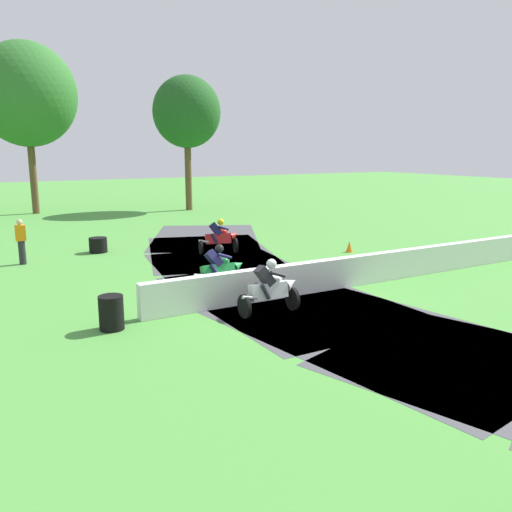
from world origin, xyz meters
The scene contains 12 objects.
ground_plane centered at (0.00, 0.00, 0.00)m, with size 120.00×120.00×0.00m, color #4C933D.
track_asphalt centered at (1.07, 0.01, 0.00)m, with size 8.91×29.66×0.01m.
safety_barrier centered at (5.00, 0.03, 0.45)m, with size 0.30×18.19×0.90m, color white.
motorcycle_lead_red centered at (1.24, 6.53, 0.65)m, with size 1.71×1.04×1.43m.
motorcycle_chase_green centered at (-1.15, 1.55, 0.63)m, with size 1.69×0.90×1.42m.
motorcycle_trailing_white centered at (-1.03, -1.12, 0.66)m, with size 1.68×0.69×1.42m.
tire_stack_near centered at (-2.94, 9.09, 0.30)m, with size 0.71×0.71×0.60m.
tire_stack_mid_a centered at (-4.84, -0.35, 0.40)m, with size 0.57×0.57×0.80m.
track_marshal centered at (-5.84, 8.21, 0.82)m, with size 0.34×0.24×1.63m.
traffic_cone centered at (5.88, 4.15, 0.22)m, with size 0.28×0.28×0.44m, color orange.
tree_far_right centered at (5.99, 21.19, 6.43)m, with size 4.46×4.46×8.81m.
tree_mid_rise centered at (-3.36, 24.19, 7.35)m, with size 6.06×6.06×10.55m.
Camera 1 is at (-7.64, -11.98, 4.09)m, focal length 36.70 mm.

